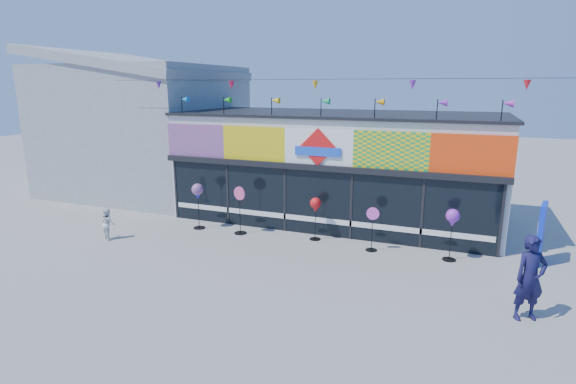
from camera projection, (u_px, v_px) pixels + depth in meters
The scene contains 11 objects.
ground at pixel (280, 271), 12.70m from camera, with size 80.00×80.00×0.00m, color gray.
kite_shop at pixel (337, 166), 17.60m from camera, with size 16.00×5.70×5.31m.
neighbour_building at pixel (145, 126), 21.85m from camera, with size 8.18×7.20×6.87m.
blue_sign at pixel (541, 234), 13.04m from camera, with size 0.32×0.91×1.81m.
spinner_0 at pixel (198, 193), 16.18m from camera, with size 0.42×0.42×1.68m.
spinner_1 at pixel (240, 209), 15.70m from camera, with size 0.47×0.43×1.70m.
spinner_2 at pixel (316, 206), 15.01m from camera, with size 0.37×0.37×1.47m.
spinner_3 at pixel (372, 228), 14.09m from camera, with size 0.40×0.36×1.41m.
spinner_4 at pixel (452, 219), 13.19m from camera, with size 0.40×0.40×1.59m.
adult_man at pixel (530, 278), 9.87m from camera, with size 0.71×0.47×1.95m, color #14123A.
child at pixel (108, 224), 15.26m from camera, with size 0.52×0.30×1.07m, color white.
Camera 1 is at (4.53, -10.94, 5.10)m, focal length 28.00 mm.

